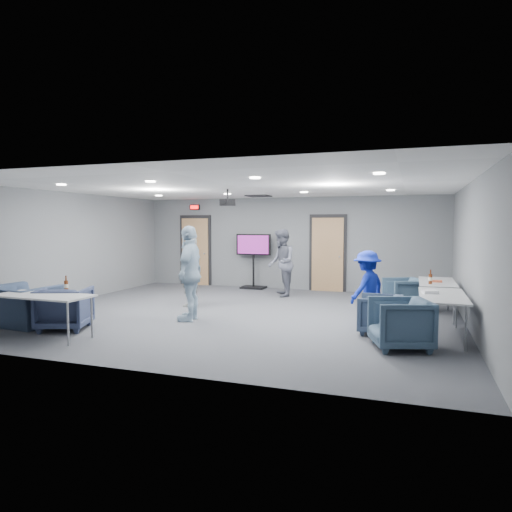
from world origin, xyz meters
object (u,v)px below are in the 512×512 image
(chair_right_a, at_px, (404,294))
(chair_right_c, at_px, (400,324))
(person_d, at_px, (367,288))
(bottle_front, at_px, (66,286))
(person_a, at_px, (189,272))
(table_front_left, at_px, (43,298))
(person_b, at_px, (281,263))
(bottle_right, at_px, (430,279))
(table_right_b, at_px, (442,297))
(chair_front_b, at_px, (23,306))
(tv_stand, at_px, (253,258))
(chair_right_b, at_px, (380,314))
(chair_front_a, at_px, (65,308))
(projector, at_px, (228,202))
(person_c, at_px, (190,273))

(chair_right_a, height_order, chair_right_c, chair_right_c)
(person_d, relative_size, bottle_front, 5.03)
(person_d, height_order, bottle_front, person_d)
(person_a, bearing_deg, table_front_left, -23.16)
(person_d, bearing_deg, table_front_left, -32.62)
(person_d, relative_size, chair_right_a, 1.78)
(person_b, distance_m, bottle_right, 4.13)
(table_right_b, distance_m, bottle_front, 6.52)
(person_a, xyz_separation_m, chair_right_a, (4.79, 1.07, -0.45))
(table_front_left, height_order, bottle_front, bottle_front)
(chair_front_b, distance_m, table_front_left, 1.26)
(chair_right_c, relative_size, tv_stand, 0.53)
(chair_right_b, xyz_separation_m, chair_right_c, (0.36, -0.90, 0.05))
(chair_right_b, bearing_deg, chair_right_a, 172.11)
(chair_right_c, bearing_deg, chair_front_a, -101.50)
(bottle_front, bearing_deg, chair_right_c, 8.20)
(chair_front_a, xyz_separation_m, chair_front_b, (-0.98, 0.00, -0.01))
(chair_right_c, relative_size, projector, 1.99)
(chair_front_b, bearing_deg, person_d, -156.55)
(tv_stand, bearing_deg, person_c, -86.24)
(person_b, relative_size, bottle_front, 6.39)
(table_right_b, height_order, bottle_front, bottle_front)
(person_b, distance_m, table_right_b, 5.08)
(bottle_right, height_order, projector, projector)
(chair_front_b, xyz_separation_m, bottle_front, (1.17, -0.16, 0.45))
(bottle_right, bearing_deg, chair_right_b, -120.15)
(person_b, height_order, bottle_right, person_b)
(person_c, height_order, chair_right_a, person_c)
(person_a, distance_m, table_right_b, 5.59)
(person_a, distance_m, person_c, 1.62)
(chair_right_b, bearing_deg, table_front_left, -67.62)
(person_d, xyz_separation_m, bottle_right, (1.15, 0.80, 0.13))
(chair_front_a, bearing_deg, chair_right_b, 174.61)
(chair_right_a, relative_size, table_front_left, 0.46)
(person_c, bearing_deg, projector, 158.49)
(chair_right_a, relative_size, tv_stand, 0.49)
(person_d, xyz_separation_m, chair_front_a, (-5.16, -2.23, -0.32))
(person_a, bearing_deg, chair_right_b, 64.85)
(person_c, relative_size, projector, 4.38)
(chair_right_a, relative_size, chair_front_a, 0.93)
(person_d, height_order, chair_right_c, person_d)
(chair_right_b, bearing_deg, projector, -109.01)
(chair_right_c, distance_m, tv_stand, 7.02)
(chair_right_b, xyz_separation_m, table_right_b, (1.01, 0.06, 0.34))
(person_a, distance_m, bottle_front, 3.17)
(person_c, relative_size, chair_front_a, 2.21)
(person_b, xyz_separation_m, chair_right_b, (2.78, -3.44, -0.56))
(bottle_front, bearing_deg, table_front_left, -102.54)
(chair_right_a, distance_m, table_right_b, 2.46)
(chair_right_b, bearing_deg, table_right_b, 94.17)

